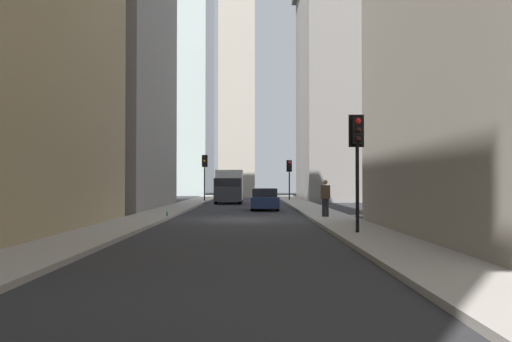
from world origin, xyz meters
The scene contains 13 objects.
ground_plane centered at (0.00, 0.00, 0.00)m, with size 135.00×135.00×0.00m, color #262628.
sidewalk_right centered at (0.00, 4.50, 0.07)m, with size 90.00×2.20×0.14m, color gray.
sidewalk_left centered at (0.00, -4.50, 0.07)m, with size 90.00×2.20×0.14m, color gray.
building_left_far centered at (29.69, -10.59, 12.40)m, with size 15.46×10.50×24.78m.
building_right_midfar centered at (10.61, 10.60, 13.15)m, with size 15.89×10.00×26.30m.
church_spire centered at (39.08, 1.27, 19.38)m, with size 4.63×4.63×37.21m.
delivery_truck centered at (21.02, 1.40, 1.46)m, with size 6.46×2.25×2.84m.
sedan_navy centered at (9.08, -1.40, 0.66)m, with size 4.30×1.78×1.42m.
traffic_light_foreground centered at (-8.77, -4.17, 3.05)m, with size 0.43×0.52×3.96m.
traffic_light_midblock centered at (25.68, -4.07, 2.90)m, with size 0.43×0.52×3.76m.
traffic_light_far_junction centered at (23.66, 3.76, 3.19)m, with size 0.43×0.52×4.15m.
pedestrian centered at (-0.16, -4.19, 1.12)m, with size 0.26×0.44×1.79m.
discarded_bottle centered at (0.19, 3.57, 0.25)m, with size 0.07×0.07×0.27m.
Camera 1 is at (-27.65, -0.69, 1.82)m, focal length 39.70 mm.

